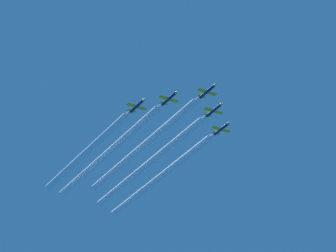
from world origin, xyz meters
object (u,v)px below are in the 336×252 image
Objects in this scene: jet_lead at (208,91)px; jet_right_wingman at (170,98)px; jet_outer_left at (222,128)px; jet_left_wingman at (214,110)px; jet_outer_right at (137,105)px.

jet_lead is 1.00× the size of jet_right_wingman.
jet_right_wingman is at bearing 16.15° from jet_outer_left.
jet_left_wingman reaches higher than jet_outer_right.
jet_outer_left is (-16.69, -16.95, -1.59)m from jet_lead.
jet_left_wingman is 17.66m from jet_right_wingman.
jet_outer_right is (25.86, -8.97, -1.44)m from jet_left_wingman.
jet_right_wingman is at bearing -2.81° from jet_left_wingman.
jet_left_wingman is at bearing 160.87° from jet_outer_right.
jet_right_wingman is 1.00× the size of jet_outer_right.
jet_lead reaches higher than jet_left_wingman.
jet_lead is at bearing 45.44° from jet_outer_left.
jet_lead is at bearing 136.00° from jet_right_wingman.
jet_left_wingman is 1.00× the size of jet_outer_right.
jet_outer_left is at bearing 179.21° from jet_outer_right.
jet_right_wingman is 1.00× the size of jet_outer_left.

